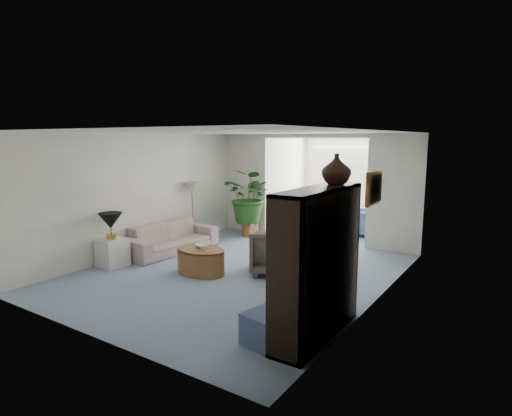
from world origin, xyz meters
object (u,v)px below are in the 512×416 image
Objects in this scene: table_lamp at (110,221)px; floor_lamp at (192,188)px; plant_pot at (250,229)px; sunroom_chair_maroon at (307,215)px; end_table at (112,252)px; coffee_cup at (203,249)px; framed_picture at (375,188)px; ottoman at (267,329)px; sofa at (171,238)px; entertainment_cabinet at (317,263)px; sunroom_table at (344,216)px; cabinet_urn at (336,169)px; coffee_bowl at (202,246)px; side_table_dark at (317,257)px; wingback_chair at (275,250)px; coffee_table at (201,261)px; sunroom_chair_blue at (361,222)px.

table_lamp is 1.22× the size of floor_lamp.
sunroom_chair_maroon is (0.77, 1.57, 0.21)m from plant_pot.
end_table is 1.92m from coffee_cup.
framed_picture is 0.61× the size of sunroom_chair_maroon.
table_lamp reaches higher than ottoman.
end_table is (-0.20, -1.35, -0.05)m from sofa.
entertainment_cabinet reaches higher than sunroom_table.
cabinet_urn is (4.46, 0.00, 1.75)m from end_table.
coffee_bowl is 0.29× the size of sunroom_chair_maroon.
end_table is 0.83× the size of side_table_dark.
sunroom_chair_maroon is (-1.23, 3.73, -0.05)m from wingback_chair.
cabinet_urn is at bearing -104.99° from framed_picture.
entertainment_cabinet is 4.72× the size of cabinet_urn.
coffee_table reaches higher than plant_pot.
coffee_bowl is 2.07m from side_table_dark.
sunroom_table is (-2.40, 4.99, -1.41)m from framed_picture.
wingback_chair is 3.93m from sunroom_chair_maroon.
side_table_dark is at bearing 36.59° from coffee_cup.
table_lamp reaches higher than sunroom_chair_blue.
sunroom_chair_maroon is (1.54, 5.10, -0.50)m from table_lamp.
sofa is 4.70m from sunroom_chair_blue.
ottoman is (4.08, -1.03, -0.68)m from table_lamp.
floor_lamp is (-0.10, 2.38, 0.99)m from end_table.
end_table is at bearing 174.94° from sofa.
floor_lamp is 2.75m from coffee_table.
plant_pot is at bearing 107.47° from coffee_table.
sofa is 1.69m from coffee_table.
table_lamp is 1.14× the size of cabinet_urn.
coffee_bowl is at bearing -151.19° from side_table_dark.
ottoman is at bearing -33.85° from coffee_table.
wingback_chair is 1.12× the size of sunroom_chair_maroon.
floor_lamp is (-0.10, 2.38, 0.38)m from table_lamp.
wingback_chair is 1.45× the size of side_table_dark.
end_table is 0.57× the size of wingback_chair.
plant_pot is at bearing -11.28° from sofa.
framed_picture reaches higher than side_table_dark.
cabinet_urn is (4.56, -2.38, 0.76)m from floor_lamp.
wingback_chair is 2.70m from cabinet_urn.
wingback_chair is 2.57m from entertainment_cabinet.
sunroom_chair_blue reaches higher than end_table.
sunroom_table is at bearing 115.73° from framed_picture.
plant_pot is 1.76m from sunroom_chair_maroon.
sunroom_table is at bearing 56.85° from plant_pot.
cabinet_urn is 6.10m from sunroom_chair_maroon.
table_lamp is 0.61× the size of sunroom_chair_blue.
end_table is 5.93m from sunroom_chair_blue.
framed_picture reaches higher than entertainment_cabinet.
cabinet_urn reaches higher than plant_pot.
cabinet_urn is at bearing -43.67° from plant_pot.
plant_pot is at bearing 52.83° from floor_lamp.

